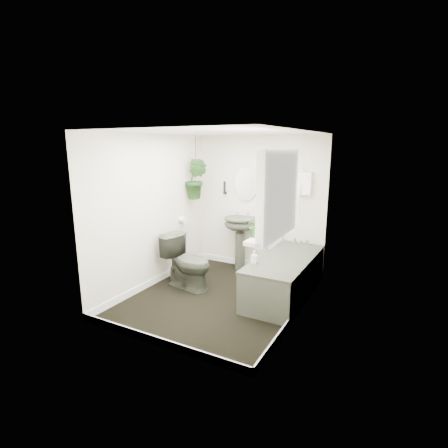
% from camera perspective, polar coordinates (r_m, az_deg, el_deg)
% --- Properties ---
extents(floor, '(2.30, 2.80, 0.02)m').
position_cam_1_polar(floor, '(5.13, -0.81, -11.96)').
color(floor, black).
rests_on(floor, ground).
extents(ceiling, '(2.30, 2.80, 0.02)m').
position_cam_1_polar(ceiling, '(4.66, -0.91, 14.92)').
color(ceiling, white).
rests_on(ceiling, ground).
extents(wall_back, '(2.30, 0.02, 2.30)m').
position_cam_1_polar(wall_back, '(6.01, 5.71, 3.28)').
color(wall_back, '#EFE5CA').
rests_on(wall_back, ground).
extents(wall_front, '(2.30, 0.02, 2.30)m').
position_cam_1_polar(wall_front, '(3.63, -11.77, -3.29)').
color(wall_front, '#EFE5CA').
rests_on(wall_front, ground).
extents(wall_left, '(0.02, 2.80, 2.30)m').
position_cam_1_polar(wall_left, '(5.41, -11.66, 2.02)').
color(wall_left, '#EFE5CA').
rests_on(wall_left, ground).
extents(wall_right, '(0.02, 2.80, 2.30)m').
position_cam_1_polar(wall_right, '(4.33, 12.69, -0.72)').
color(wall_right, '#EFE5CA').
rests_on(wall_right, ground).
extents(skirting, '(2.30, 2.80, 0.10)m').
position_cam_1_polar(skirting, '(5.10, -0.81, -11.35)').
color(skirting, white).
rests_on(skirting, floor).
extents(bathtub, '(0.72, 1.72, 0.58)m').
position_cam_1_polar(bathtub, '(5.14, 9.86, -8.47)').
color(bathtub, '#34392D').
rests_on(bathtub, floor).
extents(bath_screen, '(0.04, 0.72, 1.40)m').
position_cam_1_polar(bath_screen, '(5.43, 8.61, 3.58)').
color(bath_screen, silver).
rests_on(bath_screen, bathtub).
extents(shower_box, '(0.20, 0.10, 0.35)m').
position_cam_1_polar(shower_box, '(5.63, 13.10, 6.49)').
color(shower_box, white).
rests_on(shower_box, wall_back).
extents(oval_mirror, '(0.46, 0.03, 0.62)m').
position_cam_1_polar(oval_mirror, '(6.02, 3.50, 6.71)').
color(oval_mirror, beige).
rests_on(oval_mirror, wall_back).
extents(wall_sconce, '(0.04, 0.04, 0.22)m').
position_cam_1_polar(wall_sconce, '(6.20, 0.08, 5.98)').
color(wall_sconce, black).
rests_on(wall_sconce, wall_back).
extents(toilet_roll_holder, '(0.11, 0.11, 0.11)m').
position_cam_1_polar(toilet_roll_holder, '(5.97, -6.82, 0.74)').
color(toilet_roll_holder, white).
rests_on(toilet_roll_holder, wall_left).
extents(window_recess, '(0.08, 1.00, 0.90)m').
position_cam_1_polar(window_recess, '(3.60, 8.93, 4.84)').
color(window_recess, white).
rests_on(window_recess, wall_right).
extents(window_sill, '(0.18, 1.00, 0.04)m').
position_cam_1_polar(window_sill, '(3.70, 7.69, -1.52)').
color(window_sill, white).
rests_on(window_sill, wall_right).
extents(window_blinds, '(0.01, 0.86, 0.76)m').
position_cam_1_polar(window_blinds, '(3.61, 8.26, 4.90)').
color(window_blinds, white).
rests_on(window_blinds, wall_right).
extents(toilet, '(0.86, 0.58, 0.81)m').
position_cam_1_polar(toilet, '(5.35, -5.95, -6.17)').
color(toilet, '#34392D').
rests_on(toilet, floor).
extents(pedestal_sink, '(0.63, 0.56, 0.93)m').
position_cam_1_polar(pedestal_sink, '(6.06, 2.64, -3.22)').
color(pedestal_sink, '#34392D').
rests_on(pedestal_sink, floor).
extents(sill_plant, '(0.22, 0.20, 0.22)m').
position_cam_1_polar(sill_plant, '(3.44, 5.33, -0.37)').
color(sill_plant, black).
rests_on(sill_plant, window_sill).
extents(hanging_plant, '(0.42, 0.37, 0.68)m').
position_cam_1_polar(hanging_plant, '(6.00, -4.58, 7.28)').
color(hanging_plant, black).
rests_on(hanging_plant, ceiling).
extents(soap_bottle, '(0.08, 0.09, 0.17)m').
position_cam_1_polar(soap_bottle, '(4.72, 4.97, -5.40)').
color(soap_bottle, black).
rests_on(soap_bottle, bathtub).
extents(hanging_pot, '(0.16, 0.16, 0.12)m').
position_cam_1_polar(hanging_pot, '(5.98, -4.63, 9.94)').
color(hanging_pot, '#42382C').
rests_on(hanging_pot, ceiling).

